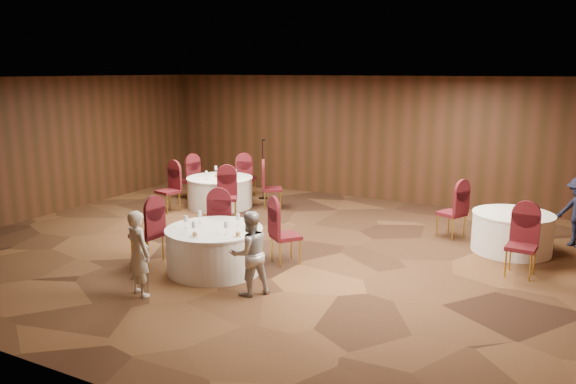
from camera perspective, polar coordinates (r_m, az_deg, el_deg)
The scene contains 14 objects.
ground at distance 10.73m, azimuth -1.45°, elevation -5.84°, with size 12.00×12.00×0.00m, color black.
room_shell at distance 10.29m, azimuth -1.51°, elevation 4.61°, with size 12.00×12.00×12.00m.
table_main at distance 9.62m, azimuth -7.47°, elevation -5.76°, with size 1.64×1.64×0.74m.
table_left at distance 14.05m, azimuth -6.92°, elevation 0.02°, with size 1.63×1.63×0.74m.
table_right at distance 11.32m, azimuth 21.80°, elevation -3.79°, with size 1.47×1.47×0.74m.
chairs_main at distance 10.24m, azimuth -7.11°, elevation -3.91°, with size 2.86×1.87×1.00m.
chairs_left at distance 14.04m, azimuth -6.87°, elevation 0.53°, with size 3.17×2.88×1.00m.
chairs_right at distance 10.93m, azimuth 19.17°, elevation -3.47°, with size 2.11×2.35×1.00m.
tabletop_main at distance 9.33m, azimuth -7.22°, elevation -3.33°, with size 1.17×1.04×0.22m.
tabletop_left at distance 13.97m, azimuth -6.98°, elevation 1.82°, with size 0.81×0.80×0.22m.
tabletop_right at distance 10.97m, azimuth 22.95°, elevation -1.56°, with size 0.08×0.08×0.22m.
mic_stand at distance 14.83m, azimuth -2.56°, elevation 1.08°, with size 0.24×0.24×1.58m.
woman_a at distance 8.72m, azimuth -14.94°, elevation -6.04°, with size 0.48×0.32×1.32m, color silver.
woman_b at distance 8.49m, azimuth -3.93°, elevation -6.21°, with size 0.63×0.49×1.30m, color #B8B8BD.
Camera 1 is at (4.99, -8.89, 3.34)m, focal length 35.00 mm.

